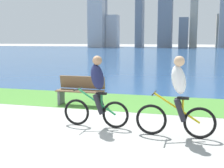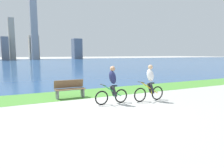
% 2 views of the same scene
% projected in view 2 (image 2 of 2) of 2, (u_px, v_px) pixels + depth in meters
% --- Properties ---
extents(ground_plane, '(300.00, 300.00, 0.00)m').
position_uv_depth(ground_plane, '(91.00, 108.00, 9.05)').
color(ground_plane, '#9E9E99').
extents(grass_strip_bayside, '(120.00, 2.73, 0.01)m').
position_uv_depth(grass_strip_bayside, '(69.00, 95.00, 11.82)').
color(grass_strip_bayside, '#478433').
rests_on(grass_strip_bayside, ground).
extents(bay_water_surface, '(300.00, 84.85, 0.00)m').
position_uv_depth(bay_water_surface, '(13.00, 63.00, 50.26)').
color(bay_water_surface, navy).
rests_on(bay_water_surface, ground).
extents(cyclist_lead, '(1.59, 0.52, 1.67)m').
position_uv_depth(cyclist_lead, '(112.00, 85.00, 9.62)').
color(cyclist_lead, black).
rests_on(cyclist_lead, ground).
extents(cyclist_trailing, '(1.67, 0.52, 1.71)m').
position_uv_depth(cyclist_trailing, '(150.00, 83.00, 10.24)').
color(cyclist_trailing, black).
rests_on(cyclist_trailing, ground).
extents(bench_near_path, '(1.50, 0.47, 0.90)m').
position_uv_depth(bench_near_path, '(70.00, 89.00, 11.00)').
color(bench_near_path, brown).
rests_on(bench_near_path, ground).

